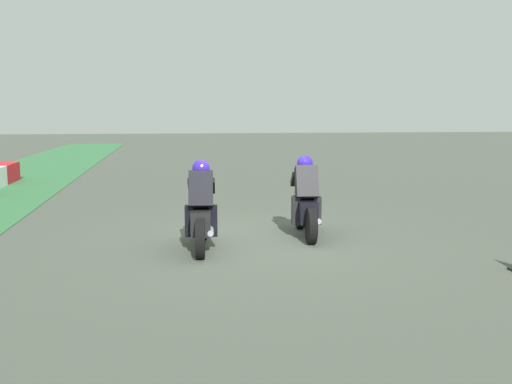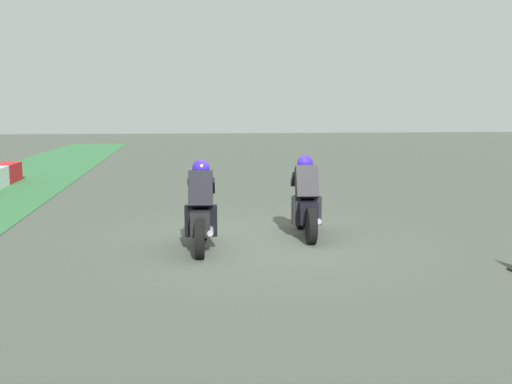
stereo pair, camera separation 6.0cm
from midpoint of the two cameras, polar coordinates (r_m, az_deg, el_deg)
name	(u,v)px [view 1 (the left image)]	position (r m, az deg, el deg)	size (l,w,h in m)	color
ground_plane	(256,241)	(10.34, -0.14, -4.92)	(120.00, 120.00, 0.00)	#494F44
rider_lane_a	(305,203)	(10.74, 4.79, -1.09)	(2.04, 0.56, 1.51)	black
rider_lane_b	(201,212)	(9.72, -5.63, -2.03)	(2.04, 0.56, 1.51)	black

